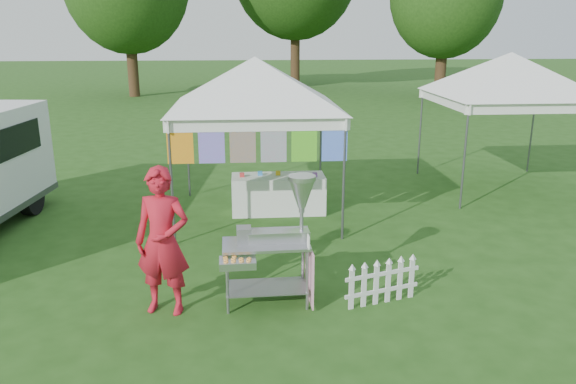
{
  "coord_description": "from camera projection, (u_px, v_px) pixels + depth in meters",
  "views": [
    {
      "loc": [
        -0.23,
        -6.86,
        3.47
      ],
      "look_at": [
        0.42,
        1.27,
        1.1
      ],
      "focal_mm": 35.0,
      "sensor_mm": 36.0,
      "label": 1
    }
  ],
  "objects": [
    {
      "name": "canopy_right",
      "position": [
        512.0,
        53.0,
        11.92
      ],
      "size": [
        4.24,
        4.24,
        3.45
      ],
      "color": "#59595E",
      "rests_on": "ground"
    },
    {
      "name": "ground",
      "position": [
        265.0,
        297.0,
        7.55
      ],
      "size": [
        120.0,
        120.0,
        0.0
      ],
      "primitive_type": "plane",
      "color": "#224914",
      "rests_on": "ground"
    },
    {
      "name": "donut_cart",
      "position": [
        280.0,
        231.0,
        7.12
      ],
      "size": [
        1.23,
        0.87,
        1.71
      ],
      "rotation": [
        0.0,
        0.0,
        0.03
      ],
      "color": "gray",
      "rests_on": "ground"
    },
    {
      "name": "canopy_main",
      "position": [
        255.0,
        57.0,
        10.06
      ],
      "size": [
        4.24,
        4.24,
        3.45
      ],
      "color": "#59595E",
      "rests_on": "ground"
    },
    {
      "name": "vendor",
      "position": [
        163.0,
        241.0,
        6.94
      ],
      "size": [
        0.77,
        0.59,
        1.89
      ],
      "primitive_type": "imported",
      "rotation": [
        0.0,
        0.0,
        -0.22
      ],
      "color": "red",
      "rests_on": "ground"
    },
    {
      "name": "display_table",
      "position": [
        278.0,
        194.0,
        10.97
      ],
      "size": [
        1.8,
        0.7,
        0.74
      ],
      "primitive_type": "cube",
      "color": "white",
      "rests_on": "ground"
    },
    {
      "name": "picket_fence",
      "position": [
        382.0,
        283.0,
        7.31
      ],
      "size": [
        1.04,
        0.34,
        0.56
      ],
      "rotation": [
        0.0,
        0.0,
        0.3
      ],
      "color": "silver",
      "rests_on": "ground"
    }
  ]
}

